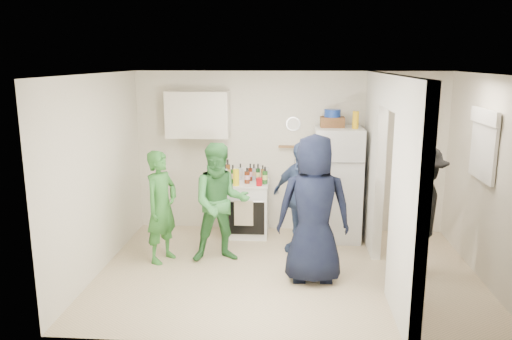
{
  "coord_description": "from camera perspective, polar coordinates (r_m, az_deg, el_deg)",
  "views": [
    {
      "loc": [
        0.04,
        -5.97,
        2.67
      ],
      "look_at": [
        -0.43,
        0.4,
        1.25
      ],
      "focal_mm": 35.0,
      "sensor_mm": 36.0,
      "label": 1
    }
  ],
  "objects": [
    {
      "name": "floor",
      "position": [
        6.54,
        3.58,
        -11.59
      ],
      "size": [
        4.8,
        4.8,
        0.0
      ],
      "primitive_type": "plane",
      "color": "beige",
      "rests_on": "ground"
    },
    {
      "name": "wall_back",
      "position": [
        7.8,
        3.87,
        2.02
      ],
      "size": [
        4.8,
        0.0,
        4.8
      ],
      "primitive_type": "plane",
      "rotation": [
        1.57,
        0.0,
        0.0
      ],
      "color": "silver",
      "rests_on": "floor"
    },
    {
      "name": "wall_front",
      "position": [
        4.5,
        3.51,
        -5.89
      ],
      "size": [
        4.8,
        0.0,
        4.8
      ],
      "primitive_type": "plane",
      "rotation": [
        -1.57,
        0.0,
        0.0
      ],
      "color": "silver",
      "rests_on": "floor"
    },
    {
      "name": "wall_left",
      "position": [
        6.6,
        -17.58,
        -0.48
      ],
      "size": [
        0.0,
        3.4,
        3.4
      ],
      "primitive_type": "plane",
      "rotation": [
        1.57,
        0.0,
        1.57
      ],
      "color": "silver",
      "rests_on": "floor"
    },
    {
      "name": "wall_right",
      "position": [
        6.57,
        25.16,
        -1.15
      ],
      "size": [
        0.0,
        3.4,
        3.4
      ],
      "primitive_type": "plane",
      "rotation": [
        1.57,
        0.0,
        -1.57
      ],
      "color": "silver",
      "rests_on": "floor"
    },
    {
      "name": "ceiling",
      "position": [
        5.97,
        3.91,
        10.88
      ],
      "size": [
        4.8,
        4.8,
        0.0
      ],
      "primitive_type": "plane",
      "rotation": [
        3.14,
        0.0,
        0.0
      ],
      "color": "white",
      "rests_on": "wall_back"
    },
    {
      "name": "partition_pier_back",
      "position": [
        7.3,
        13.29,
        0.98
      ],
      "size": [
        0.12,
        1.2,
        2.5
      ],
      "primitive_type": "cube",
      "color": "silver",
      "rests_on": "floor"
    },
    {
      "name": "partition_pier_front",
      "position": [
        5.2,
        16.98,
        -3.87
      ],
      "size": [
        0.12,
        1.2,
        2.5
      ],
      "primitive_type": "cube",
      "color": "silver",
      "rests_on": "floor"
    },
    {
      "name": "partition_header",
      "position": [
        6.09,
        15.38,
        8.61
      ],
      "size": [
        0.12,
        1.0,
        0.4
      ],
      "primitive_type": "cube",
      "color": "silver",
      "rests_on": "partition_pier_back"
    },
    {
      "name": "stove",
      "position": [
        7.71,
        -1.18,
        -4.44
      ],
      "size": [
        0.7,
        0.59,
        0.84
      ],
      "primitive_type": "cube",
      "color": "white",
      "rests_on": "floor"
    },
    {
      "name": "upper_cabinet",
      "position": [
        7.67,
        -6.66,
        6.32
      ],
      "size": [
        0.95,
        0.34,
        0.7
      ],
      "primitive_type": "cube",
      "color": "silver",
      "rests_on": "wall_back"
    },
    {
      "name": "fridge",
      "position": [
        7.56,
        9.26,
        -1.57
      ],
      "size": [
        0.7,
        0.68,
        1.7
      ],
      "primitive_type": "cube",
      "color": "silver",
      "rests_on": "floor"
    },
    {
      "name": "wicker_basket",
      "position": [
        7.43,
        8.7,
        5.44
      ],
      "size": [
        0.35,
        0.25,
        0.15
      ],
      "primitive_type": "cube",
      "color": "brown",
      "rests_on": "fridge"
    },
    {
      "name": "blue_bowl",
      "position": [
        7.42,
        8.74,
        6.44
      ],
      "size": [
        0.24,
        0.24,
        0.11
      ],
      "primitive_type": "cylinder",
      "color": "navy",
      "rests_on": "wicker_basket"
    },
    {
      "name": "yellow_cup_stack_top",
      "position": [
        7.31,
        11.32,
        5.62
      ],
      "size": [
        0.09,
        0.09,
        0.25
      ],
      "primitive_type": "cylinder",
      "color": "yellow",
      "rests_on": "fridge"
    },
    {
      "name": "wall_clock",
      "position": [
        7.71,
        4.29,
        5.28
      ],
      "size": [
        0.22,
        0.02,
        0.22
      ],
      "primitive_type": "cylinder",
      "rotation": [
        1.57,
        0.0,
        0.0
      ],
      "color": "white",
      "rests_on": "wall_back"
    },
    {
      "name": "spice_shelf",
      "position": [
        7.73,
        3.87,
        2.68
      ],
      "size": [
        0.35,
        0.08,
        0.03
      ],
      "primitive_type": "cube",
      "color": "olive",
      "rests_on": "wall_back"
    },
    {
      "name": "nook_window",
      "position": [
        6.67,
        24.72,
        2.59
      ],
      "size": [
        0.03,
        0.7,
        0.8
      ],
      "primitive_type": "cube",
      "color": "black",
      "rests_on": "wall_right"
    },
    {
      "name": "nook_window_frame",
      "position": [
        6.67,
        24.6,
        2.6
      ],
      "size": [
        0.04,
        0.76,
        0.86
      ],
      "primitive_type": "cube",
      "color": "white",
      "rests_on": "wall_right"
    },
    {
      "name": "nook_valance",
      "position": [
        6.62,
        24.67,
        5.59
      ],
      "size": [
        0.04,
        0.82,
        0.18
      ],
      "primitive_type": "cube",
      "color": "white",
      "rests_on": "wall_right"
    },
    {
      "name": "yellow_cup_stack_stove",
      "position": [
        7.36,
        -2.29,
        -0.85
      ],
      "size": [
        0.09,
        0.09,
        0.25
      ],
      "primitive_type": "cylinder",
      "color": "yellow",
      "rests_on": "stove"
    },
    {
      "name": "red_cup",
      "position": [
        7.37,
        0.36,
        -1.36
      ],
      "size": [
        0.09,
        0.09,
        0.12
      ],
      "primitive_type": "cylinder",
      "color": "red",
      "rests_on": "stove"
    },
    {
      "name": "person_green_left",
      "position": [
        6.76,
        -10.75,
        -4.14
      ],
      "size": [
        0.56,
        0.65,
        1.51
      ],
      "primitive_type": "imported",
      "rotation": [
        0.0,
        0.0,
        1.14
      ],
      "color": "#367B31",
      "rests_on": "floor"
    },
    {
      "name": "person_green_center",
      "position": [
        6.65,
        -4.07,
        -3.77
      ],
      "size": [
        0.9,
        0.77,
        1.61
      ],
      "primitive_type": "imported",
      "rotation": [
        0.0,
        0.0,
        0.23
      ],
      "color": "#3C8845",
      "rests_on": "floor"
    },
    {
      "name": "person_denim",
      "position": [
        6.99,
        5.13,
        -3.14
      ],
      "size": [
        0.97,
        0.85,
        1.58
      ],
      "primitive_type": "imported",
      "rotation": [
        0.0,
        0.0,
        -0.62
      ],
      "color": "#374C79",
      "rests_on": "floor"
    },
    {
      "name": "person_navy",
      "position": [
        6.04,
        6.63,
        -4.48
      ],
      "size": [
        0.91,
        0.61,
        1.82
      ],
      "primitive_type": "imported",
      "rotation": [
        0.0,
        0.0,
        -3.1
      ],
      "color": "black",
      "rests_on": "floor"
    },
    {
      "name": "person_nook",
      "position": [
        6.48,
        18.08,
        -4.51
      ],
      "size": [
        0.85,
        1.2,
        1.68
      ],
      "primitive_type": "imported",
      "rotation": [
        0.0,
        0.0,
        -1.8
      ],
      "color": "black",
      "rests_on": "floor"
    },
    {
      "name": "bottle_a",
      "position": [
        7.71,
        -3.25,
        0.03
      ],
      "size": [
        0.07,
        0.07,
        0.32
      ],
      "primitive_type": "cylinder",
      "color": "brown",
      "rests_on": "stove"
    },
    {
      "name": "bottle_b",
      "position": [
        7.5,
        -2.66,
        -0.47
      ],
      "size": [
        0.07,
        0.07,
        0.28
      ],
      "primitive_type": "cylinder",
      "color": "#1B4B19",
      "rests_on": "stove"
    },
    {
      "name": "bottle_c",
      "position": [
        7.72,
        -1.79,
        -0.2
      ],
      "size": [
        0.06,
        0.06,
        0.26
      ],
      "primitive_type": "cylinder",
      "color": "silver",
      "rests_on": "stove"
    },
    {
      "name": "bottle_d",
      "position": [
        7.5,
        -1.03,
        -0.64
      ],
      "size": [
        0.08,
        0.08,
        0.24
      ],
      "primitive_type": "cylinder",
      "color": "#5F2510",
      "rests_on": "stove"
    },
    {
      "name": "bottle_e",
      "position": [
        7.73,
        -0.25,
        -0.22
      ],
      "size": [
        0.07,
        0.07,
        0.25
      ],
      "primitive_type": "cylinder",
      "color": "#9EA2AF",
      "rests_on": "stove"
    },
    {
      "name": "bottle_f",
      "position": [
        7.58,
        0.23,
        -0.33
      ],
      "size": [
        0.06,
        0.06,
        0.28
      ],
      "primitive_type": "cylinder",
      "color": "#143817",
      "rests_on": "stove"
    },
    {
      "name": "bottle_g",
      "position": [
        7.68,
        0.77,
        -0.33
      ],
      "size": [
        0.06,
        0.06,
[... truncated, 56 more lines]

